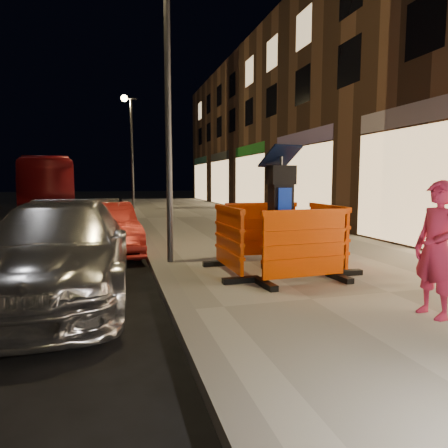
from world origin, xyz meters
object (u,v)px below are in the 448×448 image
object	(u,v)px
car_red	(106,254)
parking_kiosk	(280,212)
barrier_bldgside	(328,236)
barrier_kerbside	(229,240)
car_silver	(61,295)
barrier_front	(304,247)
man	(437,249)
barrier_back	(261,232)
bus_doubledecker	(52,208)

from	to	relation	value
car_red	parking_kiosk	bearing A→B (deg)	-54.20
barrier_bldgside	barrier_kerbside	bearing A→B (deg)	92.96
barrier_bldgside	car_silver	size ratio (longest dim) A/B	0.30
car_silver	barrier_front	bearing A→B (deg)	-11.12
parking_kiosk	car_silver	xyz separation A→B (m)	(-3.66, -0.10, -1.19)
parking_kiosk	barrier_bldgside	bearing A→B (deg)	0.96
parking_kiosk	barrier_front	bearing A→B (deg)	-89.04
man	barrier_back	bearing A→B (deg)	-172.16
barrier_bldgside	barrier_front	bearing A→B (deg)	137.96
barrier_back	barrier_kerbside	bearing A→B (deg)	-131.04
bus_doubledecker	barrier_kerbside	bearing A→B (deg)	-80.10
car_red	barrier_front	bearing A→B (deg)	-61.23
parking_kiosk	car_red	world-z (taller)	parking_kiosk
bus_doubledecker	man	distance (m)	24.08
parking_kiosk	man	world-z (taller)	parking_kiosk
car_silver	barrier_back	bearing A→B (deg)	18.00
barrier_front	car_red	bearing A→B (deg)	121.58
barrier_kerbside	car_silver	size ratio (longest dim) A/B	0.30
barrier_bldgside	man	xyz separation A→B (m)	(-0.16, -2.74, 0.23)
barrier_front	barrier_bldgside	size ratio (longest dim) A/B	1.00
parking_kiosk	car_red	xyz separation A→B (m)	(-3.06, 3.32, -1.19)
barrier_kerbside	car_silver	world-z (taller)	barrier_kerbside
barrier_kerbside	car_red	distance (m)	4.00
parking_kiosk	barrier_kerbside	world-z (taller)	parking_kiosk
barrier_bldgside	bus_doubledecker	world-z (taller)	bus_doubledecker
barrier_back	man	distance (m)	3.78
barrier_bldgside	parking_kiosk	bearing A→B (deg)	92.96
car_silver	barrier_kerbside	bearing A→B (deg)	4.09
barrier_bldgside	bus_doubledecker	distance (m)	21.54
car_silver	man	bearing A→B (deg)	-28.72
barrier_front	car_silver	bearing A→B (deg)	162.86
car_red	barrier_back	bearing A→B (deg)	-44.63
barrier_kerbside	car_red	size ratio (longest dim) A/B	0.40
car_silver	bus_doubledecker	bearing A→B (deg)	100.18
parking_kiosk	barrier_bldgside	size ratio (longest dim) A/B	1.40
parking_kiosk	man	distance (m)	2.86
parking_kiosk	man	xyz separation A→B (m)	(0.79, -2.74, -0.23)
barrier_back	car_silver	distance (m)	3.87
bus_doubledecker	barrier_bldgside	bearing A→B (deg)	-75.23
parking_kiosk	barrier_back	world-z (taller)	parking_kiosk
parking_kiosk	bus_doubledecker	bearing A→B (deg)	109.02
barrier_back	barrier_front	bearing A→B (deg)	-86.04
barrier_kerbside	man	xyz separation A→B (m)	(1.74, -2.74, 0.23)
barrier_front	bus_doubledecker	world-z (taller)	bus_doubledecker
car_red	barrier_kerbside	bearing A→B (deg)	-64.42
barrier_back	car_silver	xyz separation A→B (m)	(-3.66, -1.05, -0.73)
bus_doubledecker	car_silver	bearing A→B (deg)	-87.49
barrier_kerbside	barrier_bldgside	world-z (taller)	same
barrier_front	parking_kiosk	bearing A→B (deg)	85.96
barrier_front	barrier_bldgside	distance (m)	1.34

